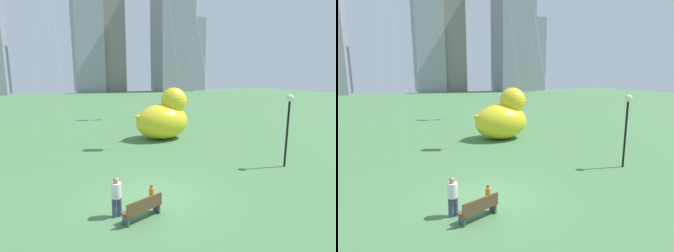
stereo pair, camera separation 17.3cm
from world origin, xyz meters
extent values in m
plane|color=#4C7E4B|center=(0.00, 0.00, 0.00)|extent=(140.00, 140.00, 0.00)
cube|color=brown|center=(-0.81, -1.59, 0.42)|extent=(1.68, 0.95, 0.06)
cube|color=brown|center=(-0.75, -1.77, 0.68)|extent=(1.55, 0.58, 0.45)
cube|color=#47474C|center=(-1.50, -1.82, 0.20)|extent=(0.19, 0.38, 0.39)
cube|color=#47474C|center=(-0.12, -1.35, 0.20)|extent=(0.19, 0.38, 0.39)
cylinder|color=#38476B|center=(-1.75, -1.05, 0.39)|extent=(0.18, 0.18, 0.78)
cylinder|color=#38476B|center=(-1.55, -1.05, 0.39)|extent=(0.18, 0.18, 0.78)
cylinder|color=white|center=(-1.65, -1.05, 1.08)|extent=(0.39, 0.39, 0.59)
sphere|color=#A87C5B|center=(-1.65, -1.05, 1.49)|extent=(0.23, 0.23, 0.23)
cylinder|color=silver|center=(-0.21, -0.87, 0.24)|extent=(0.11, 0.11, 0.48)
cylinder|color=silver|center=(-0.08, -0.87, 0.24)|extent=(0.11, 0.11, 0.48)
cylinder|color=gold|center=(-0.14, -0.87, 0.66)|extent=(0.24, 0.24, 0.36)
sphere|color=brown|center=(-0.14, -0.87, 0.91)|extent=(0.14, 0.14, 0.14)
ellipsoid|color=yellow|center=(4.87, 10.11, 1.46)|extent=(4.49, 3.32, 2.93)
sphere|color=yellow|center=(5.94, 10.11, 3.19)|extent=(2.19, 2.19, 2.19)
cone|color=orange|center=(6.93, 10.11, 3.09)|extent=(0.98, 0.98, 0.98)
cone|color=yellow|center=(2.92, 10.11, 1.95)|extent=(1.34, 1.17, 1.41)
cylinder|color=black|center=(8.84, 0.67, 1.95)|extent=(0.12, 0.12, 3.91)
sphere|color=#EAEACC|center=(8.84, 0.67, 4.08)|extent=(0.42, 0.42, 0.42)
cube|color=gray|center=(8.00, 74.10, 19.18)|extent=(7.90, 10.41, 38.37)
cube|color=gray|center=(14.00, 73.18, 19.81)|extent=(8.56, 6.37, 39.63)
cube|color=gray|center=(32.00, 67.33, 20.00)|extent=(10.52, 9.90, 40.01)
cube|color=gray|center=(38.00, 69.45, 11.12)|extent=(9.42, 7.49, 22.24)
cylinder|color=silver|center=(10.13, 19.10, 9.11)|extent=(1.11, 3.11, 18.21)
cylinder|color=silver|center=(13.29, 20.37, 9.20)|extent=(2.24, 0.25, 18.41)
cylinder|color=silver|center=(6.35, 6.43, 7.15)|extent=(0.69, 3.84, 14.31)
cylinder|color=silver|center=(-3.88, 14.93, 9.49)|extent=(2.66, 1.08, 18.99)
camera|label=1|loc=(-3.77, -10.80, 5.48)|focal=29.32mm
camera|label=2|loc=(-3.61, -10.87, 5.48)|focal=29.32mm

